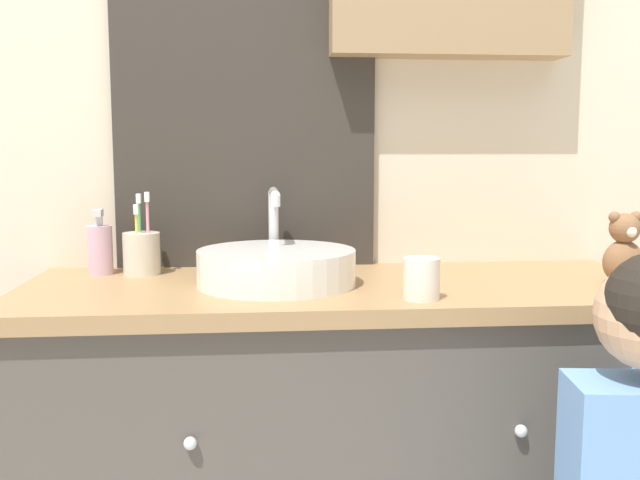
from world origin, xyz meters
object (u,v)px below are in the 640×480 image
(soap_dispenser, at_px, (100,248))
(drinking_cup, at_px, (421,279))
(sink_basin, at_px, (277,265))
(toothbrush_holder, at_px, (142,252))
(teddy_bear, at_px, (624,250))

(soap_dispenser, distance_m, drinking_cup, 0.75)
(sink_basin, xyz_separation_m, toothbrush_holder, (-0.30, 0.15, 0.01))
(sink_basin, height_order, drinking_cup, sink_basin)
(drinking_cup, bearing_deg, teddy_bear, 13.81)
(soap_dispenser, distance_m, teddy_bear, 1.15)
(toothbrush_holder, height_order, soap_dispenser, toothbrush_holder)
(toothbrush_holder, relative_size, drinking_cup, 2.36)
(sink_basin, bearing_deg, drinking_cup, -33.38)
(sink_basin, height_order, soap_dispenser, sink_basin)
(toothbrush_holder, height_order, teddy_bear, toothbrush_holder)
(sink_basin, relative_size, teddy_bear, 2.49)
(teddy_bear, bearing_deg, soap_dispenser, 168.77)
(sink_basin, distance_m, soap_dispenser, 0.43)
(drinking_cup, bearing_deg, toothbrush_holder, 150.23)
(sink_basin, bearing_deg, teddy_bear, -4.96)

